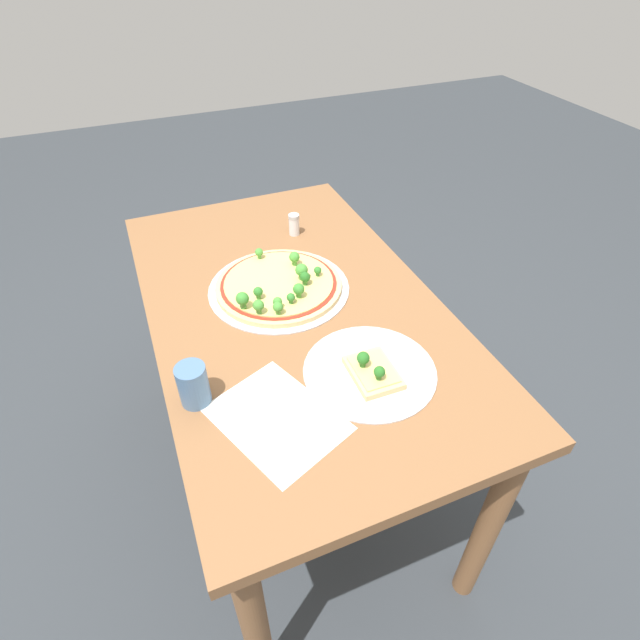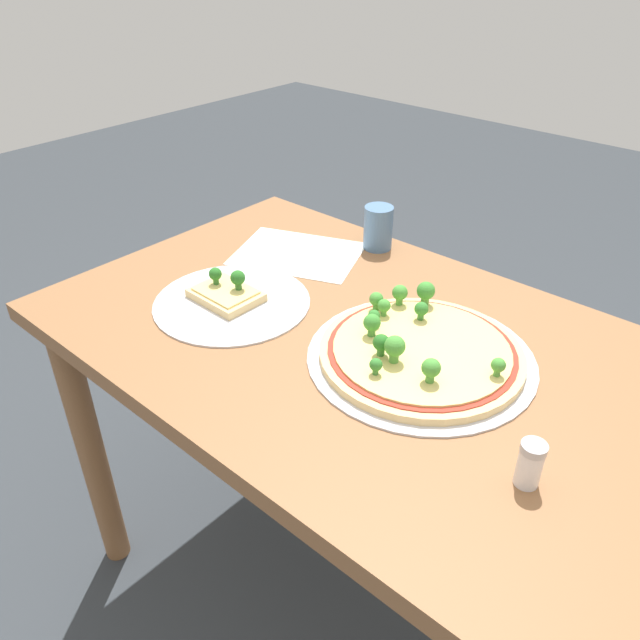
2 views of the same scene
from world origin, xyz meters
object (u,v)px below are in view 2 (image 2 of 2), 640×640
at_px(dining_table, 378,394).
at_px(drinking_cup, 378,228).
at_px(pizza_tray_slice, 230,298).
at_px(condiment_shaker, 530,464).
at_px(pizza_tray_whole, 419,351).

xyz_separation_m(dining_table, drinking_cup, (-0.24, 0.30, 0.16)).
xyz_separation_m(pizza_tray_slice, condiment_shaker, (0.64, -0.05, 0.03)).
bearing_deg(pizza_tray_slice, dining_table, 13.66).
bearing_deg(drinking_cup, condiment_shaker, -37.00).
bearing_deg(drinking_cup, pizza_tray_slice, -100.58).
bearing_deg(pizza_tray_whole, dining_table, -168.09).
height_order(pizza_tray_whole, condiment_shaker, pizza_tray_whole).
height_order(dining_table, drinking_cup, drinking_cup).
distance_m(drinking_cup, condiment_shaker, 0.71).
relative_size(dining_table, drinking_cup, 12.93).
relative_size(pizza_tray_whole, condiment_shaker, 5.62).
bearing_deg(pizza_tray_whole, condiment_shaker, -27.99).
xyz_separation_m(pizza_tray_slice, drinking_cup, (0.07, 0.38, 0.04)).
height_order(pizza_tray_slice, drinking_cup, drinking_cup).
bearing_deg(drinking_cup, pizza_tray_whole, -43.31).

